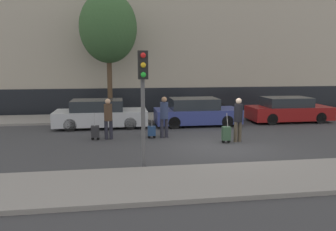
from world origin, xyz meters
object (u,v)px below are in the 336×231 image
(parked_car_0, at_px, (100,114))
(pedestrian_right, at_px, (238,117))
(trolley_right, at_px, (226,133))
(parked_car_1, at_px, (196,112))
(bare_tree_near_crossing, at_px, (108,28))
(pedestrian_left, at_px, (108,116))
(pedestrian_center, at_px, (164,114))
(trolley_left, at_px, (95,132))
(parked_bicycle, at_px, (211,109))
(traffic_light, at_px, (143,86))
(parked_car_2, at_px, (288,110))
(trolley_center, at_px, (152,131))

(parked_car_0, xyz_separation_m, pedestrian_right, (5.66, -3.98, 0.37))
(parked_car_0, height_order, trolley_right, parked_car_0)
(parked_car_0, height_order, pedestrian_right, pedestrian_right)
(pedestrian_right, bearing_deg, parked_car_1, 85.81)
(parked_car_1, relative_size, trolley_right, 3.59)
(trolley_right, relative_size, bare_tree_near_crossing, 0.17)
(pedestrian_left, bearing_deg, pedestrian_center, -8.43)
(trolley_left, xyz_separation_m, pedestrian_right, (5.72, -1.15, 0.66))
(trolley_left, distance_m, parked_bicycle, 8.20)
(pedestrian_left, distance_m, traffic_light, 4.61)
(pedestrian_center, bearing_deg, traffic_light, -113.08)
(pedestrian_left, height_order, trolley_right, pedestrian_left)
(parked_car_1, bearing_deg, parked_car_2, 2.72)
(pedestrian_center, bearing_deg, pedestrian_right, -30.00)
(parked_car_0, bearing_deg, pedestrian_left, -80.09)
(pedestrian_right, bearing_deg, bare_tree_near_crossing, 112.30)
(bare_tree_near_crossing, bearing_deg, trolley_left, -95.19)
(parked_car_2, bearing_deg, parked_car_1, -177.28)
(trolley_left, distance_m, trolley_right, 5.35)
(pedestrian_left, bearing_deg, bare_tree_near_crossing, 82.97)
(trolley_center, distance_m, trolley_right, 3.12)
(parked_car_1, height_order, parked_car_2, parked_car_1)
(parked_car_1, xyz_separation_m, pedestrian_right, (0.81, -3.85, 0.36))
(parked_car_0, xyz_separation_m, traffic_light, (1.64, -6.95, 1.85))
(parked_car_0, distance_m, trolley_center, 3.67)
(trolley_left, relative_size, pedestrian_center, 0.65)
(trolley_center, distance_m, bare_tree_near_crossing, 7.51)
(pedestrian_left, bearing_deg, trolley_right, -24.09)
(parked_car_0, distance_m, pedestrian_right, 6.93)
(parked_car_1, bearing_deg, trolley_left, -151.27)
(trolley_center, distance_m, pedestrian_right, 3.63)
(traffic_light, bearing_deg, parked_car_0, 103.25)
(parked_car_1, distance_m, trolley_center, 3.77)
(parked_bicycle, bearing_deg, parked_car_0, -160.26)
(pedestrian_right, distance_m, parked_bicycle, 6.32)
(trolley_left, bearing_deg, pedestrian_center, 0.74)
(trolley_left, bearing_deg, pedestrian_left, 7.62)
(parked_car_0, bearing_deg, pedestrian_right, -35.16)
(trolley_center, height_order, traffic_light, traffic_light)
(pedestrian_left, xyz_separation_m, traffic_light, (1.16, -4.20, 1.53))
(pedestrian_left, relative_size, traffic_light, 0.49)
(parked_car_1, bearing_deg, parked_bicycle, 58.12)
(parked_car_2, relative_size, parked_bicycle, 2.48)
(parked_car_1, distance_m, pedestrian_center, 3.36)
(trolley_left, distance_m, pedestrian_center, 2.96)
(parked_car_0, xyz_separation_m, parked_car_2, (10.04, 0.11, -0.01))
(parked_car_0, xyz_separation_m, pedestrian_center, (2.82, -2.79, 0.35))
(parked_car_0, xyz_separation_m, trolley_right, (5.13, -4.14, -0.26))
(bare_tree_near_crossing, bearing_deg, parked_car_1, -32.04)
(parked_car_0, xyz_separation_m, pedestrian_left, (0.48, -2.76, 0.32))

